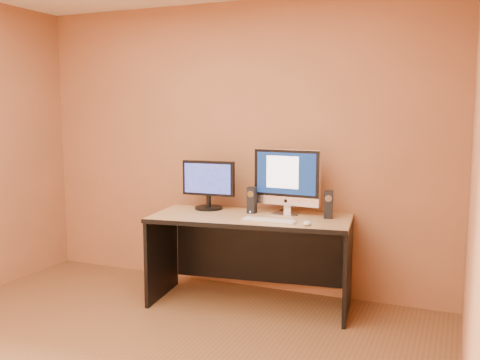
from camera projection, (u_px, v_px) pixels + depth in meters
The scene contains 10 objects.
walls at pixel (98, 169), 3.08m from camera, with size 4.00×4.00×2.60m, color #A16341, non-canonical shape.
desk at pixel (250, 261), 4.49m from camera, with size 1.64×0.72×0.76m, color tan, non-canonical shape.
imac at pixel (286, 181), 4.47m from camera, with size 0.59×0.22×0.56m, color silver, non-canonical shape.
second_monitor at pixel (209, 185), 4.73m from camera, with size 0.49×0.25×0.43m, color black, non-canonical shape.
speaker_left at pixel (252, 200), 4.56m from camera, with size 0.07×0.07×0.23m, color black, non-canonical shape.
speaker_right at pixel (329, 205), 4.34m from camera, with size 0.07×0.07×0.23m, color black, non-canonical shape.
keyboard at pixel (269, 220), 4.23m from camera, with size 0.44×0.12×0.02m, color silver.
mouse at pixel (307, 223), 4.09m from camera, with size 0.06×0.10×0.04m, color silver.
cable_a at pixel (292, 213), 4.56m from camera, with size 0.01×0.01×0.23m, color black.
cable_b at pixel (278, 211), 4.64m from camera, with size 0.01×0.01×0.18m, color black.
Camera 1 is at (1.95, -2.51, 1.64)m, focal length 40.00 mm.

